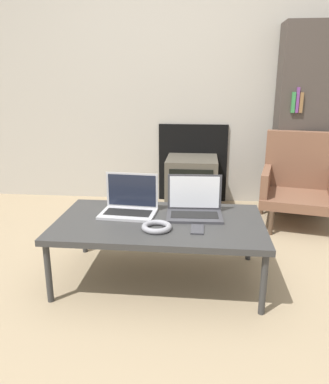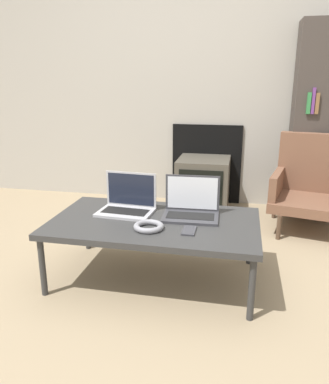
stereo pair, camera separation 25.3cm
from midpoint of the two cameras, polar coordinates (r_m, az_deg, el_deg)
name	(u,v)px [view 2 (the right image)]	position (r m, az deg, el deg)	size (l,w,h in m)	color
ground_plane	(144,300)	(2.23, 0.30, -16.26)	(14.00, 14.00, 0.00)	#998466
wall_back	(194,72)	(3.82, 6.54, 17.67)	(7.00, 0.08, 2.60)	#ADA89E
table	(155,225)	(2.29, 1.64, -5.04)	(1.26, 0.73, 0.39)	#333333
laptop_left	(128,203)	(2.42, -2.68, -1.79)	(0.36, 0.26, 0.25)	#B2B2B7
laptop_right	(191,208)	(2.35, 7.18, -2.43)	(0.35, 0.25, 0.25)	#38383D
headphones	(148,226)	(2.15, 0.84, -5.32)	(0.17, 0.17, 0.03)	gray
phone	(189,230)	(2.14, 7.19, -5.91)	(0.07, 0.14, 0.01)	#333338
tv	(203,184)	(3.63, 7.92, 1.15)	(0.48, 0.50, 0.50)	#4C473D
armchair	(313,183)	(3.42, 23.64, 1.22)	(0.72, 0.71, 0.78)	brown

